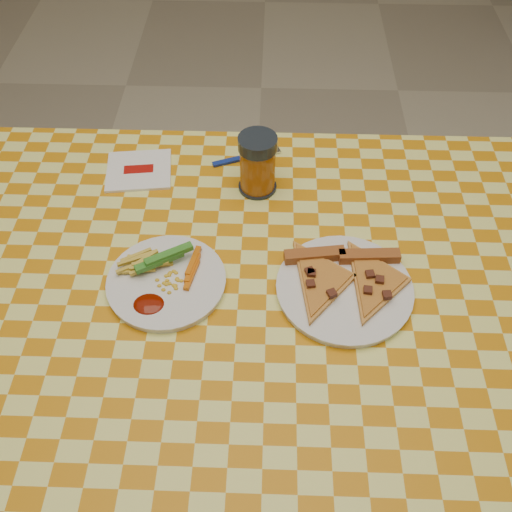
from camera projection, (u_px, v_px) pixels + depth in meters
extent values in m
plane|color=beige|center=(245.00, 441.00, 1.64)|extent=(8.00, 8.00, 0.00)
cylinder|color=silver|center=(57.00, 266.00, 1.60)|extent=(0.06, 0.06, 0.71)
cylinder|color=silver|center=(444.00, 276.00, 1.58)|extent=(0.06, 0.06, 0.71)
cube|color=brown|center=(240.00, 287.00, 1.08)|extent=(1.20, 0.80, 0.04)
cylinder|color=white|center=(167.00, 282.00, 1.05)|extent=(0.24, 0.24, 0.01)
cylinder|color=white|center=(344.00, 289.00, 1.04)|extent=(0.25, 0.25, 0.01)
cube|color=#105B0E|center=(164.00, 258.00, 1.05)|extent=(0.10, 0.07, 0.02)
cube|color=#D16109|center=(193.00, 268.00, 1.05)|extent=(0.06, 0.08, 0.01)
ellipsoid|color=#670F02|center=(149.00, 304.00, 1.01)|extent=(0.06, 0.05, 0.01)
cube|color=#A85A25|center=(314.00, 256.00, 1.07)|extent=(0.12, 0.04, 0.02)
cube|color=#A85A25|center=(369.00, 257.00, 1.07)|extent=(0.12, 0.03, 0.02)
cylinder|color=black|center=(258.00, 186.00, 1.22)|extent=(0.08, 0.08, 0.01)
cylinder|color=#954A10|center=(258.00, 169.00, 1.18)|extent=(0.07, 0.07, 0.11)
cylinder|color=black|center=(258.00, 143.00, 1.13)|extent=(0.08, 0.08, 0.03)
cube|color=white|center=(139.00, 170.00, 1.25)|extent=(0.15, 0.14, 0.01)
cube|color=#A10E09|center=(139.00, 169.00, 1.25)|extent=(0.07, 0.03, 0.00)
cube|color=navy|center=(237.00, 159.00, 1.28)|extent=(0.11, 0.05, 0.01)
cube|color=silver|center=(269.00, 152.00, 1.29)|extent=(0.05, 0.04, 0.00)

